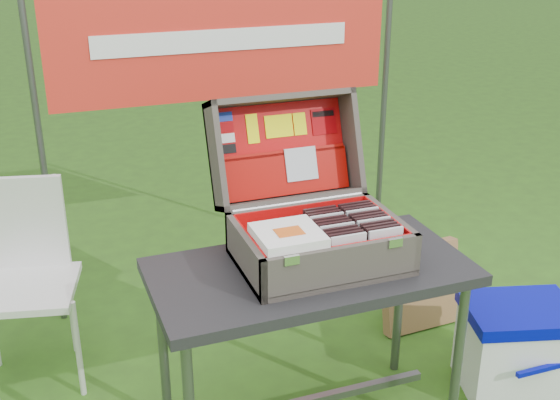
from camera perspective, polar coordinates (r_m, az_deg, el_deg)
name	(u,v)px	position (r m, az deg, el deg)	size (l,w,h in m)	color
table	(309,351)	(2.64, 2.35, -12.14)	(1.11, 0.56, 0.70)	#2D2D2F
table_top	(310,272)	(2.47, 2.47, -5.85)	(1.11, 0.56, 0.04)	#2D2D2F
table_leg_fr	(458,361)	(2.70, 14.25, -12.56)	(0.04, 0.04, 0.66)	#59595B
table_leg_bl	(163,350)	(2.71, -9.47, -11.92)	(0.04, 0.04, 0.66)	#59595B
table_leg_br	(399,303)	(3.00, 9.64, -8.22)	(0.04, 0.04, 0.66)	#59595B
suitcase	(314,190)	(2.43, 2.77, 0.79)	(0.57, 0.56, 0.51)	#574F44
suitcase_base_bottom	(319,260)	(2.48, 3.21, -4.90)	(0.57, 0.40, 0.02)	#574F44
suitcase_base_wall_front	(343,268)	(2.29, 5.12, -5.52)	(0.57, 0.02, 0.15)	#574F44
suitcase_base_wall_back	(299,222)	(2.61, 1.59, -1.83)	(0.57, 0.02, 0.15)	#574F44
suitcase_base_wall_left	(245,256)	(2.36, -2.86, -4.55)	(0.02, 0.40, 0.15)	#574F44
suitcase_base_wall_right	(389,232)	(2.56, 8.86, -2.60)	(0.02, 0.40, 0.15)	#574F44
suitcase_liner_floor	(319,257)	(2.47, 3.21, -4.61)	(0.52, 0.36, 0.01)	red
suitcase_latch_left	(292,260)	(2.19, 0.95, -4.91)	(0.05, 0.01, 0.03)	silver
suitcase_latch_right	(395,243)	(2.33, 9.36, -3.44)	(0.05, 0.01, 0.03)	silver
suitcase_hinge	(299,202)	(2.59, 1.52, -0.20)	(0.02, 0.02, 0.51)	silver
suitcase_lid_back	(280,150)	(2.71, 0.00, 4.11)	(0.57, 0.40, 0.02)	#574F44
suitcase_lid_rim_far	(280,98)	(2.66, -0.03, 8.26)	(0.57, 0.02, 0.15)	#574F44
suitcase_lid_rim_near	(291,199)	(2.66, 0.93, 0.08)	(0.57, 0.02, 0.15)	#574F44
suitcase_lid_rim_left	(216,157)	(2.57, -5.24, 3.51)	(0.02, 0.40, 0.15)	#574F44
suitcase_lid_rim_right	(351,141)	(2.75, 5.78, 4.76)	(0.02, 0.40, 0.15)	#574F44
suitcase_lid_liner	(281,150)	(2.70, 0.09, 4.12)	(0.52, 0.36, 0.01)	red
suitcase_liner_wall_front	(341,263)	(2.30, 4.98, -5.12)	(0.52, 0.01, 0.13)	red
suitcase_liner_wall_back	(301,221)	(2.59, 1.71, -1.73)	(0.52, 0.01, 0.13)	red
suitcase_liner_wall_left	(249,252)	(2.36, -2.54, -4.26)	(0.01, 0.36, 0.13)	red
suitcase_liner_wall_right	(386,230)	(2.55, 8.59, -2.43)	(0.01, 0.36, 0.13)	red
suitcase_lid_pocket	(286,174)	(2.68, 0.46, 2.15)	(0.50, 0.16, 0.03)	#9D0903
suitcase_pocket_edge	(284,153)	(2.68, 0.30, 3.87)	(0.49, 0.02, 0.02)	#9D0903
suitcase_pocket_cd	(301,164)	(2.69, 1.73, 2.95)	(0.13, 0.13, 0.01)	silver
lid_sticker_cc_a	(225,117)	(2.64, -4.49, 6.76)	(0.06, 0.03, 0.00)	#1933B2
lid_sticker_cc_b	(226,127)	(2.64, -4.39, 5.90)	(0.06, 0.03, 0.00)	#A10004
lid_sticker_cc_c	(228,138)	(2.64, -4.28, 5.04)	(0.06, 0.03, 0.00)	white
lid_sticker_cc_d	(229,149)	(2.63, -4.18, 4.17)	(0.06, 0.03, 0.00)	black
lid_card_neon_tall	(253,129)	(2.66, -2.25, 5.80)	(0.05, 0.11, 0.00)	#F7F804
lid_card_neon_main	(279,126)	(2.70, -0.09, 6.03)	(0.11, 0.09, 0.00)	#F7F804
lid_card_neon_small	(300,124)	(2.73, 1.62, 6.20)	(0.05, 0.09, 0.00)	#F7F804
lid_sticker_band	(324,121)	(2.76, 3.58, 6.39)	(0.10, 0.10, 0.00)	#A10004
lid_sticker_band_bar	(323,114)	(2.76, 3.51, 7.01)	(0.09, 0.02, 0.00)	black
cd_left_0	(348,255)	(2.33, 5.56, -4.45)	(0.13, 0.01, 0.14)	silver
cd_left_1	(345,252)	(2.34, 5.32, -4.22)	(0.13, 0.01, 0.14)	black
cd_left_2	(342,249)	(2.36, 5.10, -4.00)	(0.13, 0.01, 0.14)	black
cd_left_3	(340,246)	(2.38, 4.87, -3.77)	(0.13, 0.01, 0.14)	black
cd_left_4	(337,244)	(2.40, 4.65, -3.55)	(0.13, 0.01, 0.14)	silver
cd_left_5	(334,241)	(2.42, 4.43, -3.34)	(0.13, 0.01, 0.14)	black
cd_left_6	(332,238)	(2.43, 4.22, -3.12)	(0.13, 0.01, 0.14)	black
cd_left_7	(329,236)	(2.45, 4.01, -2.91)	(0.13, 0.01, 0.14)	black
cd_left_8	(326,233)	(2.47, 3.80, -2.71)	(0.13, 0.01, 0.14)	silver
cd_left_9	(324,231)	(2.49, 3.59, -2.50)	(0.13, 0.01, 0.14)	black
cd_left_10	(321,228)	(2.51, 3.39, -2.30)	(0.13, 0.01, 0.14)	black
cd_left_11	(319,226)	(2.53, 3.19, -2.10)	(0.13, 0.01, 0.14)	black
cd_right_0	(385,248)	(2.38, 8.53, -3.92)	(0.13, 0.01, 0.14)	silver
cd_right_1	(382,246)	(2.40, 8.28, -3.70)	(0.13, 0.01, 0.14)	black
cd_right_2	(379,243)	(2.42, 8.04, -3.48)	(0.13, 0.01, 0.14)	black
cd_right_3	(376,240)	(2.43, 7.80, -3.27)	(0.13, 0.01, 0.14)	black
cd_right_4	(373,238)	(2.45, 7.56, -3.06)	(0.13, 0.01, 0.14)	silver
cd_right_5	(370,235)	(2.47, 7.33, -2.85)	(0.13, 0.01, 0.14)	black
cd_right_6	(367,233)	(2.49, 7.09, -2.64)	(0.13, 0.01, 0.14)	black
cd_right_7	(364,230)	(2.51, 6.87, -2.44)	(0.13, 0.01, 0.14)	black
cd_right_8	(362,228)	(2.52, 6.64, -2.24)	(0.13, 0.01, 0.14)	silver
cd_right_9	(359,225)	(2.54, 6.42, -2.05)	(0.13, 0.01, 0.14)	black
cd_right_10	(356,223)	(2.56, 6.20, -1.85)	(0.13, 0.01, 0.14)	black
cd_right_11	(353,220)	(2.58, 5.99, -1.66)	(0.13, 0.01, 0.14)	black
songbook_0	(288,238)	(2.30, 0.66, -3.14)	(0.21, 0.21, 0.01)	white
songbook_1	(288,237)	(2.30, 0.66, -3.02)	(0.21, 0.21, 0.01)	white
songbook_2	(288,236)	(2.30, 0.66, -2.91)	(0.21, 0.21, 0.01)	white
songbook_3	(288,234)	(2.29, 0.66, -2.80)	(0.21, 0.21, 0.01)	white
songbook_4	(288,233)	(2.29, 0.66, -2.69)	(0.21, 0.21, 0.01)	white
songbook_5	(288,231)	(2.29, 0.66, -2.57)	(0.21, 0.21, 0.01)	white
songbook_graphic	(289,232)	(2.28, 0.75, -2.58)	(0.09, 0.07, 0.00)	#D85919
cooler	(516,347)	(3.09, 18.60, -11.27)	(0.43, 0.33, 0.38)	white
cooler_body	(515,352)	(3.10, 18.54, -11.67)	(0.41, 0.31, 0.33)	white
cooler_lid	(521,312)	(3.00, 18.99, -8.63)	(0.43, 0.33, 0.05)	#0309A0
cooler_handle	(545,368)	(2.97, 20.73, -12.67)	(0.26, 0.02, 0.02)	#0309A0
chair	(27,292)	(3.02, -19.90, -7.01)	(0.39, 0.43, 0.85)	silver
chair_seat	(26,289)	(3.02, -19.92, -6.85)	(0.39, 0.39, 0.03)	silver
chair_backrest	(18,224)	(3.09, -20.53, -1.80)	(0.39, 0.03, 0.41)	silver
chair_leg_fr	(78,349)	(2.99, -16.08, -11.58)	(0.02, 0.02, 0.44)	silver
chair_leg_br	(71,309)	(3.27, -16.60, -8.47)	(0.02, 0.02, 0.44)	silver
chair_upright_right	(60,220)	(3.10, -17.48, -1.57)	(0.02, 0.02, 0.41)	silver
cardboard_box	(421,286)	(3.39, 11.36, -6.90)	(0.39, 0.06, 0.41)	#A67548
banner_post_left	(42,153)	(3.29, -18.80, 3.65)	(0.03, 0.03, 1.70)	#59595B
banner_post_right	(383,117)	(3.72, 8.38, 6.69)	(0.03, 0.03, 1.70)	#59595B
banner	(224,40)	(3.29, -4.60, 12.87)	(1.60, 0.01, 0.55)	red
banner_text	(224,40)	(3.28, -4.54, 12.84)	(1.20, 0.00, 0.10)	white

